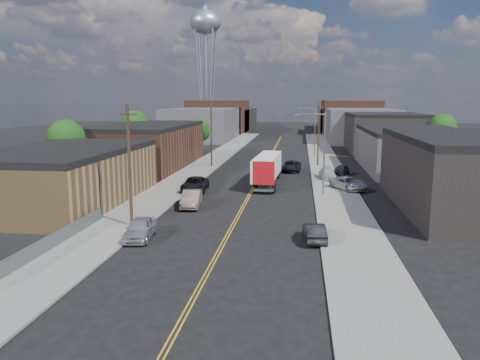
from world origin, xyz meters
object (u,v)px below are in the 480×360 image
(car_right_lot_c, at_px, (341,170))
(car_right_lot_b, at_px, (327,173))
(car_right_oncoming, at_px, (314,232))
(car_right_lot_a, at_px, (348,183))
(semi_truck, at_px, (268,167))
(car_left_a, at_px, (140,229))
(car_ahead_truck, at_px, (292,166))
(water_tower, at_px, (206,27))
(car_left_c, at_px, (195,184))
(car_left_b, at_px, (191,199))

(car_right_lot_c, bearing_deg, car_right_lot_b, -104.50)
(car_right_oncoming, distance_m, car_right_lot_a, 20.47)
(semi_truck, bearing_deg, car_left_a, -104.79)
(car_left_a, height_order, car_right_lot_a, car_left_a)
(semi_truck, xyz_separation_m, car_ahead_truck, (2.74, 10.48, -1.33))
(car_right_oncoming, bearing_deg, car_ahead_truck, -91.59)
(car_left_a, height_order, car_ahead_truck, car_left_a)
(semi_truck, xyz_separation_m, car_right_lot_a, (9.48, -3.52, -1.23))
(water_tower, bearing_deg, semi_truck, -73.33)
(car_left_c, bearing_deg, car_ahead_truck, 53.24)
(car_right_oncoming, relative_size, car_right_lot_a, 0.80)
(car_left_a, xyz_separation_m, car_right_lot_a, (17.38, 21.10, 0.07))
(car_left_c, height_order, car_ahead_truck, car_left_c)
(car_right_lot_c, bearing_deg, car_left_a, -99.60)
(car_left_b, bearing_deg, car_right_lot_b, 44.90)
(semi_truck, bearing_deg, car_right_oncoming, -74.77)
(car_left_b, bearing_deg, car_left_a, -103.98)
(water_tower, xyz_separation_m, car_left_c, (15.60, -84.55, -29.84))
(semi_truck, distance_m, car_right_lot_b, 8.58)
(semi_truck, bearing_deg, car_right_lot_b, 30.40)
(car_right_lot_a, height_order, car_ahead_truck, car_right_lot_a)
(water_tower, bearing_deg, car_right_lot_a, -68.09)
(car_left_b, xyz_separation_m, car_right_oncoming, (11.60, -9.77, -0.13))
(water_tower, relative_size, car_left_b, 7.52)
(car_right_oncoming, bearing_deg, car_left_a, -0.71)
(car_right_lot_a, distance_m, car_right_lot_b, 7.68)
(water_tower, relative_size, car_right_lot_c, 9.02)
(car_right_oncoming, height_order, car_right_lot_a, car_right_lot_a)
(semi_truck, height_order, car_right_lot_c, semi_truck)
(car_right_lot_c, bearing_deg, car_ahead_truck, 171.11)
(car_right_lot_b, bearing_deg, semi_truck, -157.42)
(semi_truck, xyz_separation_m, car_right_oncoming, (5.10, -23.52, -1.42))
(semi_truck, height_order, car_left_a, semi_truck)
(car_left_a, bearing_deg, car_right_oncoming, -0.71)
(car_right_lot_a, bearing_deg, car_left_c, 159.43)
(water_tower, relative_size, car_right_oncoming, 8.92)
(car_left_a, xyz_separation_m, car_ahead_truck, (10.64, 35.10, -0.03))
(water_tower, distance_m, car_left_a, 108.47)
(semi_truck, relative_size, car_right_lot_c, 3.47)
(semi_truck, distance_m, car_ahead_truck, 10.91)
(car_left_c, xyz_separation_m, car_right_lot_b, (15.43, 9.98, 0.00))
(car_right_oncoming, distance_m, car_right_lot_c, 30.69)
(car_left_b, relative_size, car_right_lot_b, 1.08)
(car_left_a, distance_m, car_right_lot_b, 32.43)
(water_tower, relative_size, car_right_lot_b, 8.16)
(car_left_a, bearing_deg, car_left_b, 77.10)
(water_tower, distance_m, car_left_c, 91.01)
(car_right_oncoming, height_order, car_right_lot_c, car_right_lot_c)
(car_right_oncoming, xyz_separation_m, car_right_lot_a, (4.38, 20.00, 0.19))
(car_right_lot_a, xyz_separation_m, car_right_lot_c, (0.02, 10.37, -0.02))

